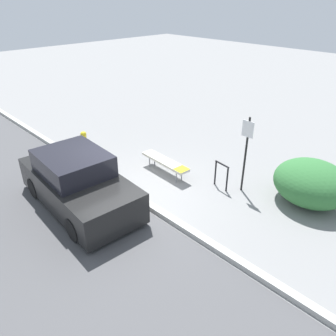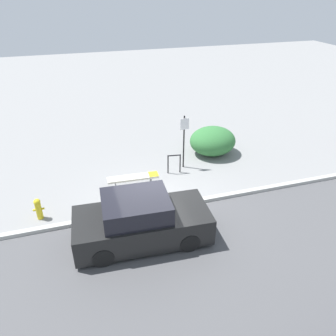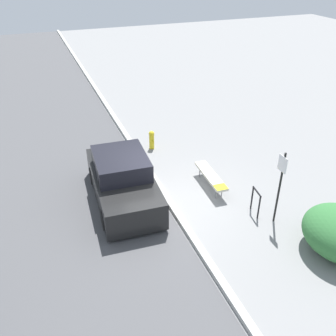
{
  "view_description": "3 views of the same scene",
  "coord_description": "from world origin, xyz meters",
  "px_view_note": "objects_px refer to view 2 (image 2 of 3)",
  "views": [
    {
      "loc": [
        6.44,
        -4.81,
        5.27
      ],
      "look_at": [
        0.48,
        0.92,
        0.82
      ],
      "focal_mm": 35.0,
      "sensor_mm": 36.0,
      "label": 1
    },
    {
      "loc": [
        -2.23,
        -8.84,
        6.89
      ],
      "look_at": [
        0.69,
        0.78,
        1.14
      ],
      "focal_mm": 35.0,
      "sensor_mm": 36.0,
      "label": 2
    },
    {
      "loc": [
        9.03,
        -3.48,
        7.07
      ],
      "look_at": [
        -0.88,
        0.29,
        0.76
      ],
      "focal_mm": 40.0,
      "sensor_mm": 36.0,
      "label": 3
    }
  ],
  "objects_px": {
    "bike_rack": "(174,162)",
    "sign_post": "(184,137)",
    "parked_car_near": "(141,221)",
    "fire_hydrant": "(38,208)",
    "bench": "(133,178)"
  },
  "relations": [
    {
      "from": "bike_rack",
      "to": "sign_post",
      "type": "distance_m",
      "value": 1.08
    },
    {
      "from": "sign_post",
      "to": "parked_car_near",
      "type": "bearing_deg",
      "value": -124.87
    },
    {
      "from": "bike_rack",
      "to": "fire_hydrant",
      "type": "distance_m",
      "value": 5.42
    },
    {
      "from": "bike_rack",
      "to": "parked_car_near",
      "type": "height_order",
      "value": "parked_car_near"
    },
    {
      "from": "sign_post",
      "to": "bike_rack",
      "type": "bearing_deg",
      "value": -147.06
    },
    {
      "from": "bench",
      "to": "parked_car_near",
      "type": "bearing_deg",
      "value": -94.08
    },
    {
      "from": "bench",
      "to": "sign_post",
      "type": "xyz_separation_m",
      "value": [
        2.33,
        0.94,
        0.96
      ]
    },
    {
      "from": "bike_rack",
      "to": "bench",
      "type": "bearing_deg",
      "value": -161.72
    },
    {
      "from": "bench",
      "to": "bike_rack",
      "type": "bearing_deg",
      "value": 21.25
    },
    {
      "from": "sign_post",
      "to": "parked_car_near",
      "type": "distance_m",
      "value": 4.77
    },
    {
      "from": "sign_post",
      "to": "fire_hydrant",
      "type": "height_order",
      "value": "sign_post"
    },
    {
      "from": "fire_hydrant",
      "to": "parked_car_near",
      "type": "bearing_deg",
      "value": -33.27
    },
    {
      "from": "bench",
      "to": "parked_car_near",
      "type": "relative_size",
      "value": 0.48
    },
    {
      "from": "fire_hydrant",
      "to": "bike_rack",
      "type": "bearing_deg",
      "value": 16.69
    },
    {
      "from": "parked_car_near",
      "to": "fire_hydrant",
      "type": "bearing_deg",
      "value": 149.92
    }
  ]
}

